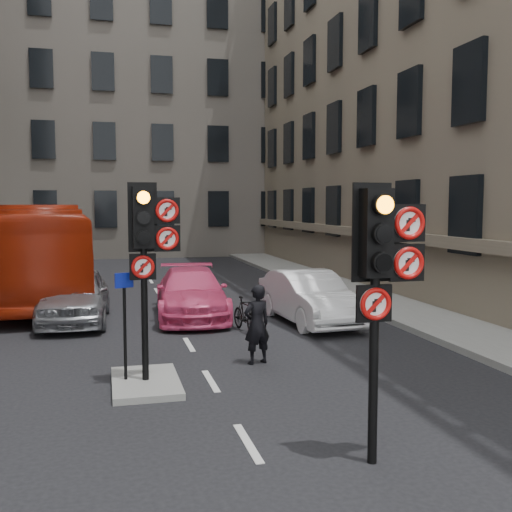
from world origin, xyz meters
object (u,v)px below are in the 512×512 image
car_silver (75,295)px  car_pink (191,293)px  signal_near (382,262)px  signal_far (148,238)px  bus_red (41,252)px  motorcycle (245,315)px  car_white (309,297)px  motorcyclist (257,324)px  info_sign (125,311)px

car_silver → car_pink: car_silver is taller
signal_near → car_silver: 11.43m
signal_far → bus_red: (-2.92, 11.21, -1.06)m
signal_near → signal_far: 4.77m
car_silver → motorcycle: (4.33, -2.37, -0.32)m
signal_far → bus_red: signal_far is taller
car_white → car_pink: (-3.05, 1.64, -0.01)m
car_silver → bus_red: (-1.31, 4.75, 0.87)m
motorcyclist → motorcycle: bearing=-115.3°
signal_far → motorcycle: (2.72, 4.10, -2.25)m
motorcyclist → car_white: bearing=-139.8°
motorcycle → info_sign: info_sign is taller
car_pink → info_sign: 6.71m
car_white → motorcycle: car_white is taller
car_silver → car_pink: 3.27m
car_silver → car_white: (6.32, -1.67, -0.04)m
signal_near → car_pink: signal_near is taller
signal_near → car_white: 9.24m
bus_red → motorcyclist: bearing=-67.9°
car_white → info_sign: info_sign is taller
car_silver → motorcycle: size_ratio=3.01×
motorcyclist → info_sign: bearing=1.7°
motorcycle → info_sign: bearing=-137.3°
signal_far → motorcycle: 5.41m
signal_far → car_silver: 6.94m
car_white → bus_red: (-7.64, 6.42, 0.92)m
car_silver → car_white: bearing=-12.6°
signal_near → bus_red: (-5.52, 15.21, -0.94)m
bus_red → info_sign: 11.39m
car_pink → car_white: bearing=-24.0°
signal_near → info_sign: size_ratio=1.82×
signal_near → bus_red: bearing=110.0°
car_white → motorcyclist: (-2.45, -3.79, 0.10)m
motorcyclist → info_sign: info_sign is taller
motorcycle → motorcyclist: size_ratio=0.90×
car_white → car_pink: 3.47m
car_white → info_sign: (-5.15, -4.70, 0.66)m
car_silver → car_white: size_ratio=1.02×
info_sign → signal_near: bearing=-71.4°
car_pink → signal_near: bearing=-80.6°
signal_near → signal_far: signal_far is taller
car_silver → motorcycle: car_silver is taller
motorcycle → car_pink: bearing=105.4°
signal_near → car_pink: size_ratio=0.73×
car_white → motorcyclist: motorcyclist is taller
car_silver → info_sign: bearing=-77.3°
car_silver → info_sign: (1.17, -6.37, 0.62)m
car_silver → car_white: 6.54m
car_silver → bus_red: size_ratio=0.38×
motorcycle → motorcyclist: 3.15m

